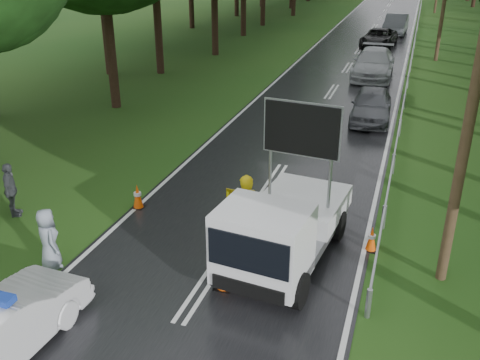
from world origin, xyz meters
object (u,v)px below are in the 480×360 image
at_px(queue_car_fourth, 396,24).
at_px(officer, 246,211).
at_px(barrier, 270,206).
at_px(queue_car_second, 374,64).
at_px(civilian, 235,243).
at_px(work_truck, 281,229).
at_px(queue_car_first, 371,105).
at_px(queue_car_third, 379,38).

bearing_deg(queue_car_fourth, officer, -90.15).
xyz_separation_m(barrier, queue_car_second, (0.89, 19.21, -0.03)).
height_order(barrier, officer, officer).
bearing_deg(civilian, work_truck, 42.06).
distance_m(work_truck, barrier, 1.62).
bearing_deg(civilian, queue_car_fourth, 85.73).
height_order(queue_car_first, queue_car_fourth, queue_car_fourth).
bearing_deg(officer, queue_car_second, -100.42).
bearing_deg(civilian, queue_car_third, 86.82).
xyz_separation_m(officer, queue_car_third, (0.80, 29.74, -0.33)).
xyz_separation_m(work_truck, barrier, (-0.65, 1.46, -0.21)).
distance_m(queue_car_second, queue_car_fourth, 16.08).
distance_m(work_truck, queue_car_fourth, 36.76).
relative_size(queue_car_first, queue_car_fourth, 0.85).
bearing_deg(officer, queue_car_fourth, -99.22).
bearing_deg(queue_car_second, barrier, -93.14).
xyz_separation_m(barrier, queue_car_third, (0.37, 28.94, -0.15)).
xyz_separation_m(civilian, queue_car_third, (0.58, 31.24, -0.27)).
relative_size(queue_car_third, queue_car_fourth, 0.97).
bearing_deg(queue_car_fourth, barrier, -89.51).
height_order(officer, queue_car_fourth, officer).
relative_size(queue_car_second, queue_car_fourth, 1.10).
bearing_deg(queue_car_second, civilian, -93.41).
height_order(officer, queue_car_third, officer).
height_order(queue_car_second, queue_car_third, queue_car_second).
relative_size(work_truck, officer, 2.47).
height_order(work_truck, queue_car_fourth, work_truck).
bearing_deg(work_truck, queue_car_second, 95.92).
bearing_deg(work_truck, queue_car_fourth, 95.74).
relative_size(officer, queue_car_third, 0.42).
height_order(barrier, queue_car_third, queue_car_third).
bearing_deg(queue_car_first, work_truck, -96.42).
bearing_deg(queue_car_first, queue_car_fourth, 88.83).
xyz_separation_m(work_truck, queue_car_second, (0.24, 20.68, -0.24)).
height_order(officer, civilian, officer).
height_order(barrier, civilian, civilian).
relative_size(civilian, queue_car_second, 0.34).
distance_m(queue_car_third, queue_car_fourth, 6.41).
relative_size(barrier, civilian, 1.39).
height_order(work_truck, civilian, work_truck).
distance_m(officer, queue_car_first, 11.90).
xyz_separation_m(officer, queue_car_fourth, (1.63, 36.10, -0.19)).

